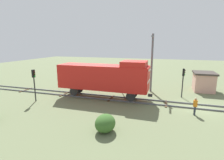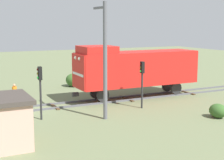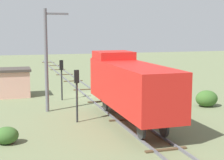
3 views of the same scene
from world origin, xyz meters
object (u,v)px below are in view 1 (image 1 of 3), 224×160
at_px(traffic_signal_near, 183,77).
at_px(traffic_signal_far, 34,79).
at_px(relay_hut, 204,81).
at_px(traffic_signal_mid, 122,74).
at_px(locomotive, 104,76).
at_px(worker_near_track, 195,105).
at_px(catenary_mast, 152,62).

relative_size(traffic_signal_near, traffic_signal_far, 0.97).
distance_m(traffic_signal_near, relay_hut, 5.47).
height_order(traffic_signal_mid, relay_hut, traffic_signal_mid).
distance_m(traffic_signal_far, relay_hut, 22.76).
relative_size(locomotive, worker_near_track, 6.82).
relative_size(traffic_signal_near, worker_near_track, 2.17).
height_order(worker_near_track, relay_hut, relay_hut).
relative_size(traffic_signal_far, catenary_mast, 0.47).
xyz_separation_m(traffic_signal_near, catenary_mast, (1.74, 4.06, 1.68)).
xyz_separation_m(traffic_signal_near, traffic_signal_far, (-6.80, 16.68, 0.06)).
bearing_deg(traffic_signal_near, relay_hut, -36.29).
relative_size(locomotive, relay_hut, 3.31).
bearing_deg(traffic_signal_mid, catenary_mast, -68.39).
relative_size(traffic_signal_far, worker_near_track, 2.23).
xyz_separation_m(traffic_signal_far, worker_near_track, (1.20, -17.44, -1.65)).
height_order(catenary_mast, relay_hut, catenary_mast).
height_order(traffic_signal_far, relay_hut, traffic_signal_far).
relative_size(traffic_signal_mid, traffic_signal_far, 0.97).
height_order(locomotive, traffic_signal_near, locomotive).
bearing_deg(worker_near_track, traffic_signal_far, 39.41).
xyz_separation_m(worker_near_track, catenary_mast, (7.34, 4.83, 3.27)).
height_order(locomotive, traffic_signal_mid, locomotive).
xyz_separation_m(traffic_signal_near, worker_near_track, (-5.60, -0.77, -1.59)).
bearing_deg(worker_near_track, locomotive, 22.04).
height_order(traffic_signal_far, catenary_mast, catenary_mast).
xyz_separation_m(worker_near_track, relay_hut, (9.90, -2.39, 0.40)).
distance_m(traffic_signal_mid, relay_hut, 11.89).
bearing_deg(locomotive, traffic_signal_mid, -21.42).
bearing_deg(traffic_signal_near, traffic_signal_far, 112.18).
relative_size(worker_near_track, catenary_mast, 0.21).
bearing_deg(locomotive, worker_near_track, -103.44).
xyz_separation_m(traffic_signal_mid, relay_hut, (4.10, -11.10, -1.19)).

